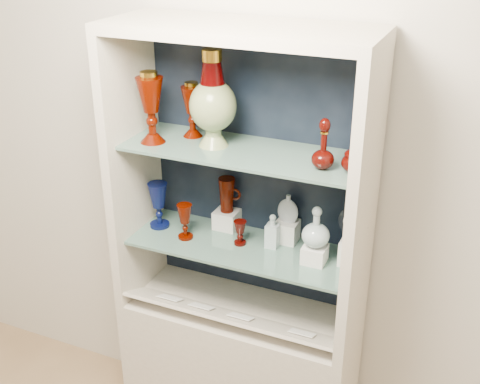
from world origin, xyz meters
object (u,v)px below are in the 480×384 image
at_px(ruby_pitcher, 227,195).
at_px(ruby_decanter_b, 362,137).
at_px(ruby_goblet_tall, 185,221).
at_px(clear_round_decanter, 316,228).
at_px(clear_square_bottle, 272,231).
at_px(flat_flask, 288,208).
at_px(cameo_medallion, 353,224).
at_px(cobalt_goblet, 159,205).
at_px(enamel_urn, 213,99).
at_px(pedestal_lamp_right, 151,108).
at_px(ruby_decanter_a, 324,141).
at_px(ruby_goblet_small, 240,233).
at_px(pedestal_lamp_left, 192,110).
at_px(lidded_bowl, 354,159).

bearing_deg(ruby_pitcher, ruby_decanter_b, -12.39).
bearing_deg(ruby_goblet_tall, clear_round_decanter, 3.22).
xyz_separation_m(ruby_decanter_b, clear_square_bottle, (-0.32, -0.01, -0.45)).
distance_m(clear_square_bottle, flat_flask, 0.11).
bearing_deg(cameo_medallion, cobalt_goblet, -159.39).
height_order(enamel_urn, flat_flask, enamel_urn).
height_order(enamel_urn, clear_round_decanter, enamel_urn).
bearing_deg(pedestal_lamp_right, flat_flask, 18.29).
distance_m(ruby_decanter_a, ruby_goblet_small, 0.59).
distance_m(ruby_pitcher, clear_round_decanter, 0.45).
xyz_separation_m(pedestal_lamp_right, ruby_decanter_a, (0.69, 0.00, -0.04)).
xyz_separation_m(ruby_decanter_a, clear_square_bottle, (-0.21, 0.10, -0.45)).
bearing_deg(flat_flask, pedestal_lamp_left, -170.15).
height_order(lidded_bowl, cobalt_goblet, lidded_bowl).
relative_size(pedestal_lamp_left, ruby_decanter_a, 1.06).
height_order(pedestal_lamp_left, ruby_decanter_a, pedestal_lamp_left).
distance_m(pedestal_lamp_right, ruby_goblet_tall, 0.50).
distance_m(ruby_decanter_a, cobalt_goblet, 0.84).
bearing_deg(cobalt_goblet, enamel_urn, -2.31).
distance_m(pedestal_lamp_left, ruby_decanter_a, 0.59).
relative_size(pedestal_lamp_right, enamel_urn, 0.75).
bearing_deg(ruby_decanter_a, lidded_bowl, 6.58).
bearing_deg(enamel_urn, clear_square_bottle, 9.62).
bearing_deg(ruby_decanter_b, ruby_goblet_tall, -172.80).
xyz_separation_m(enamel_urn, cobalt_goblet, (-0.27, 0.01, -0.50)).
bearing_deg(ruby_goblet_tall, pedestal_lamp_right, -168.26).
bearing_deg(pedestal_lamp_left, lidded_bowl, -8.77).
distance_m(ruby_decanter_b, clear_round_decanter, 0.40).
relative_size(enamel_urn, ruby_goblet_tall, 2.41).
bearing_deg(ruby_decanter_b, pedestal_lamp_right, -172.15).
height_order(enamel_urn, clear_square_bottle, enamel_urn).
bearing_deg(cameo_medallion, ruby_goblet_small, -157.51).
xyz_separation_m(ruby_decanter_a, flat_flask, (-0.18, 0.16, -0.37)).
xyz_separation_m(pedestal_lamp_right, lidded_bowl, (0.79, 0.02, -0.09)).
xyz_separation_m(enamel_urn, cameo_medallion, (0.56, 0.04, -0.43)).
relative_size(lidded_bowl, cameo_medallion, 0.69).
bearing_deg(ruby_decanter_a, ruby_pitcher, 159.08).
bearing_deg(ruby_goblet_small, ruby_decanter_a, -10.37).
xyz_separation_m(pedestal_lamp_right, cameo_medallion, (0.79, 0.10, -0.39)).
distance_m(pedestal_lamp_right, enamel_urn, 0.25).
xyz_separation_m(enamel_urn, ruby_decanter_a, (0.45, -0.06, -0.08)).
relative_size(ruby_decanter_a, clear_square_bottle, 1.42).
xyz_separation_m(lidded_bowl, clear_round_decanter, (-0.13, 0.04, -0.32)).
height_order(pedestal_lamp_left, ruby_pitcher, pedestal_lamp_left).
distance_m(clear_square_bottle, cameo_medallion, 0.34).
bearing_deg(ruby_goblet_small, clear_square_bottle, 14.19).
bearing_deg(clear_square_bottle, enamel_urn, -170.38).
bearing_deg(pedestal_lamp_right, pedestal_lamp_left, 47.10).
bearing_deg(lidded_bowl, ruby_goblet_tall, 179.42).
distance_m(flat_flask, clear_round_decanter, 0.19).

